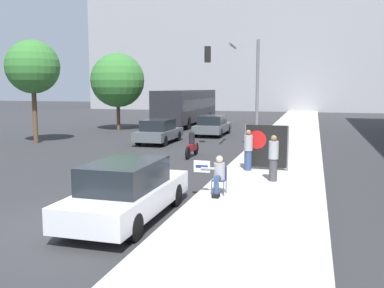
{
  "coord_description": "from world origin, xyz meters",
  "views": [
    {
      "loc": [
        5.62,
        -9.11,
        3.41
      ],
      "look_at": [
        1.55,
        5.13,
        1.43
      ],
      "focal_mm": 40.0,
      "sensor_mm": 36.0,
      "label": 1
    }
  ],
  "objects_px": {
    "traffic_light_pole": "(238,76)",
    "parked_car_curbside": "(127,190)",
    "motorcycle_on_road": "(192,146)",
    "street_tree_near_curb": "(33,67)",
    "protest_banner": "(266,146)",
    "street_tree_midblock": "(118,80)",
    "car_on_road_nearest": "(159,131)",
    "car_on_road_midblock": "(213,125)",
    "jogger_on_sidewalk": "(273,158)",
    "seated_protester": "(218,174)",
    "pedestrian_behind": "(248,150)",
    "city_bus_on_road": "(187,105)"
  },
  "relations": [
    {
      "from": "traffic_light_pole",
      "to": "parked_car_curbside",
      "type": "distance_m",
      "value": 13.18
    },
    {
      "from": "motorcycle_on_road",
      "to": "street_tree_near_curb",
      "type": "xyz_separation_m",
      "value": [
        -10.55,
        2.34,
        4.02
      ]
    },
    {
      "from": "protest_banner",
      "to": "street_tree_midblock",
      "type": "distance_m",
      "value": 19.68
    },
    {
      "from": "car_on_road_nearest",
      "to": "car_on_road_midblock",
      "type": "distance_m",
      "value": 5.51
    },
    {
      "from": "parked_car_curbside",
      "to": "street_tree_near_curb",
      "type": "bearing_deg",
      "value": 133.42
    },
    {
      "from": "protest_banner",
      "to": "motorcycle_on_road",
      "type": "xyz_separation_m",
      "value": [
        -3.91,
        3.1,
        -0.55
      ]
    },
    {
      "from": "jogger_on_sidewalk",
      "to": "car_on_road_midblock",
      "type": "height_order",
      "value": "jogger_on_sidewalk"
    },
    {
      "from": "parked_car_curbside",
      "to": "car_on_road_midblock",
      "type": "distance_m",
      "value": 19.6
    },
    {
      "from": "seated_protester",
      "to": "jogger_on_sidewalk",
      "type": "distance_m",
      "value": 2.77
    },
    {
      "from": "car_on_road_midblock",
      "to": "street_tree_midblock",
      "type": "bearing_deg",
      "value": 167.76
    },
    {
      "from": "car_on_road_midblock",
      "to": "street_tree_midblock",
      "type": "distance_m",
      "value": 8.9
    },
    {
      "from": "jogger_on_sidewalk",
      "to": "traffic_light_pole",
      "type": "relative_size",
      "value": 0.28
    },
    {
      "from": "traffic_light_pole",
      "to": "parked_car_curbside",
      "type": "bearing_deg",
      "value": -92.86
    },
    {
      "from": "street_tree_near_curb",
      "to": "protest_banner",
      "type": "bearing_deg",
      "value": -20.6
    },
    {
      "from": "jogger_on_sidewalk",
      "to": "parked_car_curbside",
      "type": "distance_m",
      "value": 5.92
    },
    {
      "from": "parked_car_curbside",
      "to": "traffic_light_pole",
      "type": "bearing_deg",
      "value": 87.14
    },
    {
      "from": "car_on_road_nearest",
      "to": "motorcycle_on_road",
      "type": "xyz_separation_m",
      "value": [
        3.37,
        -4.4,
        -0.18
      ]
    },
    {
      "from": "pedestrian_behind",
      "to": "parked_car_curbside",
      "type": "xyz_separation_m",
      "value": [
        -2.13,
        -6.62,
        -0.2
      ]
    },
    {
      "from": "jogger_on_sidewalk",
      "to": "motorcycle_on_road",
      "type": "relative_size",
      "value": 0.77
    },
    {
      "from": "motorcycle_on_road",
      "to": "city_bus_on_road",
      "type": "bearing_deg",
      "value": 107.5
    },
    {
      "from": "seated_protester",
      "to": "car_on_road_nearest",
      "type": "distance_m",
      "value": 13.41
    },
    {
      "from": "traffic_light_pole",
      "to": "street_tree_near_curb",
      "type": "relative_size",
      "value": 0.92
    },
    {
      "from": "car_on_road_midblock",
      "to": "city_bus_on_road",
      "type": "bearing_deg",
      "value": 119.85
    },
    {
      "from": "traffic_light_pole",
      "to": "city_bus_on_road",
      "type": "bearing_deg",
      "value": 116.96
    },
    {
      "from": "car_on_road_midblock",
      "to": "seated_protester",
      "type": "bearing_deg",
      "value": -76.26
    },
    {
      "from": "street_tree_midblock",
      "to": "motorcycle_on_road",
      "type": "bearing_deg",
      "value": -50.33
    },
    {
      "from": "pedestrian_behind",
      "to": "protest_banner",
      "type": "height_order",
      "value": "protest_banner"
    },
    {
      "from": "traffic_light_pole",
      "to": "car_on_road_nearest",
      "type": "distance_m",
      "value": 6.3
    },
    {
      "from": "protest_banner",
      "to": "traffic_light_pole",
      "type": "distance_m",
      "value": 6.87
    },
    {
      "from": "jogger_on_sidewalk",
      "to": "pedestrian_behind",
      "type": "bearing_deg",
      "value": -21.84
    },
    {
      "from": "jogger_on_sidewalk",
      "to": "traffic_light_pole",
      "type": "bearing_deg",
      "value": -37.15
    },
    {
      "from": "car_on_road_midblock",
      "to": "street_tree_near_curb",
      "type": "height_order",
      "value": "street_tree_near_curb"
    },
    {
      "from": "pedestrian_behind",
      "to": "protest_banner",
      "type": "bearing_deg",
      "value": 32.72
    },
    {
      "from": "pedestrian_behind",
      "to": "street_tree_midblock",
      "type": "distance_m",
      "value": 19.49
    },
    {
      "from": "jogger_on_sidewalk",
      "to": "parked_car_curbside",
      "type": "bearing_deg",
      "value": 90.96
    },
    {
      "from": "traffic_light_pole",
      "to": "car_on_road_midblock",
      "type": "bearing_deg",
      "value": 113.79
    },
    {
      "from": "seated_protester",
      "to": "street_tree_near_curb",
      "type": "height_order",
      "value": "street_tree_near_curb"
    },
    {
      "from": "protest_banner",
      "to": "street_tree_near_curb",
      "type": "distance_m",
      "value": 15.83
    },
    {
      "from": "street_tree_midblock",
      "to": "pedestrian_behind",
      "type": "bearing_deg",
      "value": -49.3
    },
    {
      "from": "traffic_light_pole",
      "to": "street_tree_midblock",
      "type": "xyz_separation_m",
      "value": [
        -11.07,
        8.46,
        -0.07
      ]
    },
    {
      "from": "car_on_road_nearest",
      "to": "car_on_road_midblock",
      "type": "xyz_separation_m",
      "value": [
        2.18,
        5.06,
        -0.01
      ]
    },
    {
      "from": "pedestrian_behind",
      "to": "car_on_road_midblock",
      "type": "distance_m",
      "value": 13.6
    },
    {
      "from": "traffic_light_pole",
      "to": "motorcycle_on_road",
      "type": "bearing_deg",
      "value": -122.61
    },
    {
      "from": "parked_car_curbside",
      "to": "car_on_road_nearest",
      "type": "distance_m",
      "value": 15.09
    },
    {
      "from": "parked_car_curbside",
      "to": "pedestrian_behind",
      "type": "bearing_deg",
      "value": 72.17
    },
    {
      "from": "pedestrian_behind",
      "to": "traffic_light_pole",
      "type": "xyz_separation_m",
      "value": [
        -1.49,
        6.15,
        3.02
      ]
    },
    {
      "from": "traffic_light_pole",
      "to": "street_tree_midblock",
      "type": "relative_size",
      "value": 0.94
    },
    {
      "from": "car_on_road_midblock",
      "to": "street_tree_midblock",
      "type": "xyz_separation_m",
      "value": [
        -8.12,
        1.76,
        3.2
      ]
    },
    {
      "from": "seated_protester",
      "to": "protest_banner",
      "type": "xyz_separation_m",
      "value": [
        0.96,
        4.34,
        0.31
      ]
    },
    {
      "from": "street_tree_near_curb",
      "to": "street_tree_midblock",
      "type": "xyz_separation_m",
      "value": [
        1.25,
        8.88,
        -0.66
      ]
    }
  ]
}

